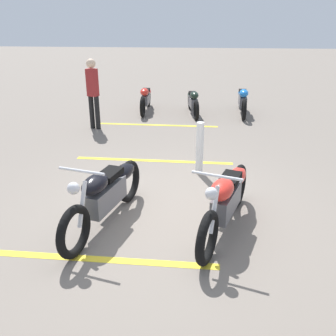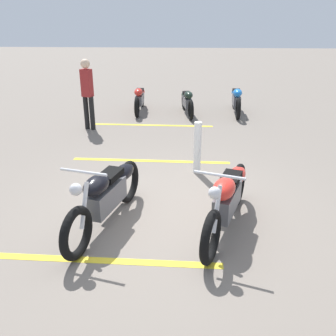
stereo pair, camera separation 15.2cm
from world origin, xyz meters
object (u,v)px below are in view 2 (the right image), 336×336
(motorcycle_row_far_left, at_px, (236,99))
(bollard_post, at_px, (197,148))
(motorcycle_dark_foreground, at_px, (107,194))
(bystander_near_row, at_px, (87,91))
(motorcycle_row_center, at_px, (140,98))
(motorcycle_bright_foreground, at_px, (227,198))
(motorcycle_row_left, at_px, (187,101))

(motorcycle_row_far_left, relative_size, bollard_post, 2.11)
(motorcycle_dark_foreground, bearing_deg, bystander_near_row, -148.29)
(motorcycle_row_center, bearing_deg, bystander_near_row, -28.87)
(bollard_post, bearing_deg, motorcycle_row_far_left, -14.77)
(motorcycle_bright_foreground, xyz_separation_m, motorcycle_row_far_left, (6.60, -0.85, -0.04))
(motorcycle_row_far_left, xyz_separation_m, motorcycle_row_center, (0.05, 2.92, -0.01))
(bystander_near_row, xyz_separation_m, bollard_post, (-2.72, -2.73, -0.50))
(motorcycle_row_left, height_order, bollard_post, bollard_post)
(motorcycle_row_center, relative_size, bollard_post, 2.03)
(motorcycle_row_left, xyz_separation_m, bollard_post, (-4.45, -0.24, 0.09))
(motorcycle_row_center, bearing_deg, motorcycle_row_far_left, 87.78)
(bystander_near_row, height_order, bollard_post, bystander_near_row)
(motorcycle_row_far_left, xyz_separation_m, motorcycle_row_left, (-0.20, 1.47, -0.03))
(motorcycle_row_center, distance_m, bystander_near_row, 2.32)
(motorcycle_row_center, height_order, bystander_near_row, bystander_near_row)
(motorcycle_bright_foreground, bearing_deg, bystander_near_row, -128.10)
(motorcycle_bright_foreground, relative_size, motorcycle_dark_foreground, 0.98)
(motorcycle_row_far_left, distance_m, motorcycle_row_center, 2.92)
(motorcycle_bright_foreground, height_order, bystander_near_row, bystander_near_row)
(motorcycle_row_left, bearing_deg, motorcycle_dark_foreground, -18.33)
(motorcycle_row_left, bearing_deg, bystander_near_row, -64.22)
(motorcycle_dark_foreground, xyz_separation_m, motorcycle_row_center, (6.64, 0.41, -0.05))
(motorcycle_row_center, bearing_deg, bollard_post, 18.51)
(motorcycle_dark_foreground, distance_m, motorcycle_row_far_left, 7.05)
(motorcycle_row_far_left, bearing_deg, motorcycle_row_left, -80.39)
(bollard_post, bearing_deg, motorcycle_dark_foreground, 146.61)
(motorcycle_row_left, height_order, bystander_near_row, bystander_near_row)
(motorcycle_dark_foreground, xyz_separation_m, bollard_post, (1.94, -1.28, 0.03))
(motorcycle_dark_foreground, xyz_separation_m, bystander_near_row, (4.65, 1.45, 0.52))
(bollard_post, bearing_deg, bystander_near_row, 45.14)
(motorcycle_bright_foreground, height_order, motorcycle_row_far_left, motorcycle_bright_foreground)
(motorcycle_dark_foreground, bearing_deg, motorcycle_row_center, -162.09)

